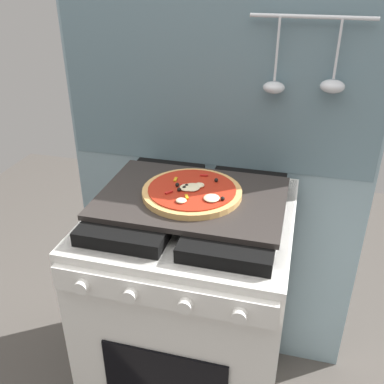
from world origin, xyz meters
The scene contains 4 objects.
kitchen_backsplash centered at (0.00, 0.33, 0.79)m, with size 1.10×0.09×1.55m.
stove centered at (0.00, 0.00, 0.45)m, with size 0.60×0.64×0.90m.
baking_tray centered at (0.00, 0.00, 0.91)m, with size 0.54×0.38×0.02m, color #2D2826.
pizza_left centered at (0.00, 0.00, 0.93)m, with size 0.29×0.29×0.03m.
Camera 1 is at (0.29, -1.09, 1.53)m, focal length 41.06 mm.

